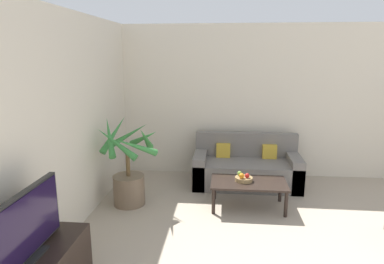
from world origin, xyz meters
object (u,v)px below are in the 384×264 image
(fruit_bowl, at_px, (244,179))
(sofa_loveseat, at_px, (246,168))
(potted_palm, at_px, (129,173))
(coffee_table, at_px, (249,185))
(apple_green, at_px, (240,173))
(apple_red, at_px, (247,176))
(television, at_px, (25,227))
(orange_fruit, at_px, (242,176))

(fruit_bowl, bearing_deg, sofa_loveseat, 84.15)
(potted_palm, xyz_separation_m, sofa_loveseat, (1.77, 0.97, -0.20))
(coffee_table, relative_size, apple_green, 16.27)
(potted_palm, height_order, sofa_loveseat, potted_palm)
(apple_red, bearing_deg, potted_palm, -178.29)
(potted_palm, distance_m, sofa_loveseat, 2.03)
(television, relative_size, coffee_table, 0.91)
(fruit_bowl, distance_m, apple_red, 0.08)
(apple_red, xyz_separation_m, apple_green, (-0.10, 0.09, -0.00))
(television, bearing_deg, sofa_loveseat, 59.46)
(potted_palm, xyz_separation_m, apple_red, (1.72, 0.05, 0.01))
(potted_palm, height_order, orange_fruit, potted_palm)
(potted_palm, bearing_deg, coffee_table, 1.70)
(apple_red, height_order, orange_fruit, orange_fruit)
(television, height_order, apple_green, television)
(television, relative_size, fruit_bowl, 3.90)
(apple_green, relative_size, orange_fruit, 0.87)
(sofa_loveseat, xyz_separation_m, coffee_table, (-0.02, -0.92, 0.07))
(coffee_table, relative_size, apple_red, 15.89)
(sofa_loveseat, height_order, coffee_table, sofa_loveseat)
(coffee_table, bearing_deg, orange_fruit, -164.42)
(fruit_bowl, height_order, orange_fruit, orange_fruit)
(sofa_loveseat, height_order, apple_green, sofa_loveseat)
(apple_red, bearing_deg, coffee_table, 1.14)
(coffee_table, bearing_deg, sofa_loveseat, 88.73)
(coffee_table, xyz_separation_m, orange_fruit, (-0.11, -0.03, 0.14))
(sofa_loveseat, relative_size, apple_red, 26.01)
(television, distance_m, coffee_table, 3.08)
(potted_palm, bearing_deg, sofa_loveseat, 28.76)
(television, height_order, sofa_loveseat, television)
(potted_palm, distance_m, apple_red, 1.72)
(television, xyz_separation_m, potted_palm, (0.17, 2.31, -0.37))
(television, distance_m, potted_palm, 2.34)
(coffee_table, xyz_separation_m, apple_red, (-0.03, -0.00, 0.14))
(coffee_table, xyz_separation_m, apple_green, (-0.13, 0.09, 0.14))
(fruit_bowl, xyz_separation_m, orange_fruit, (-0.03, -0.05, 0.07))
(coffee_table, height_order, apple_green, apple_green)
(television, bearing_deg, apple_green, 53.91)
(coffee_table, distance_m, orange_fruit, 0.18)
(fruit_bowl, xyz_separation_m, apple_red, (0.04, -0.02, 0.06))
(sofa_loveseat, height_order, fruit_bowl, sofa_loveseat)
(television, distance_m, orange_fruit, 2.97)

